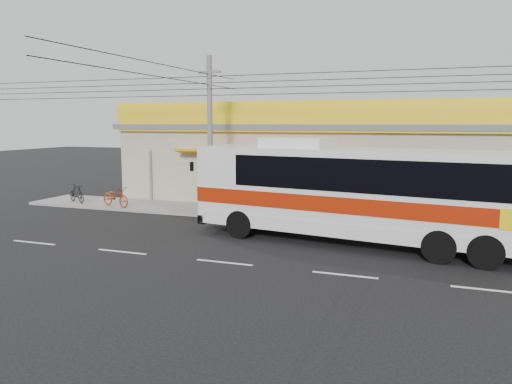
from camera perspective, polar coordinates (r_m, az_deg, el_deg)
ground at (r=18.95m, az=-0.59°, el=-6.10°), size 120.00×120.00×0.00m
sidewalk at (r=24.51m, az=4.36°, el=-2.70°), size 30.00×3.20×0.15m
lane_markings at (r=16.71m, az=-3.64°, el=-8.05°), size 50.00×0.12×0.01m
storefront_building at (r=29.55m, az=7.32°, el=3.44°), size 22.60×9.20×5.70m
coach_bus at (r=18.99m, az=12.54°, el=0.34°), size 13.29×4.64×4.01m
motorbike_red at (r=27.50m, az=-15.74°, el=-0.52°), size 2.15×1.29×1.07m
motorbike_dark at (r=29.65m, az=-19.81°, el=-0.16°), size 1.71×1.13×1.00m
utility_pole at (r=23.72m, az=-5.35°, el=12.10°), size 34.00×14.00×7.67m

